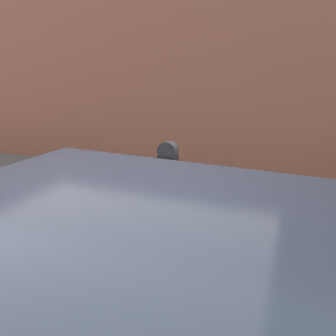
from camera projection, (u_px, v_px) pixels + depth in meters
name	position (u px, v px, depth m)	size (l,w,h in m)	color
sidewalk	(184.00, 242.00, 4.64)	(24.00, 2.80, 0.12)	#ADAAA3
building_facade	(238.00, 34.00, 6.69)	(24.00, 0.30, 6.20)	#935642
parking_meter	(168.00, 179.00, 3.42)	(0.20, 0.14, 1.60)	gray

